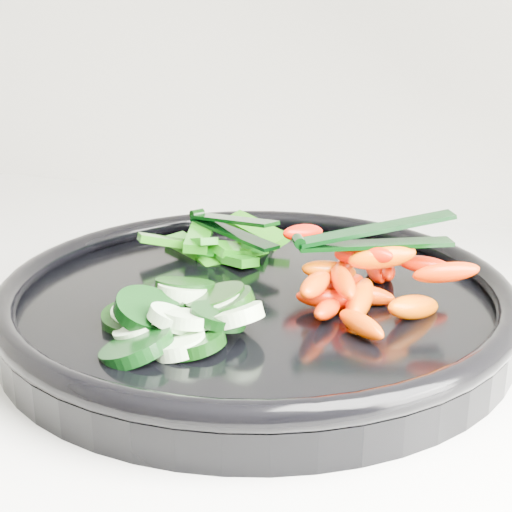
% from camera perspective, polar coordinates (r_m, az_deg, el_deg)
% --- Properties ---
extents(veggie_tray, '(0.43, 0.43, 0.04)m').
position_cam_1_polar(veggie_tray, '(0.53, 0.00, -3.55)').
color(veggie_tray, black).
rests_on(veggie_tray, counter).
extents(cucumber_pile, '(0.13, 0.14, 0.04)m').
position_cam_1_polar(cucumber_pile, '(0.48, -6.47, -4.62)').
color(cucumber_pile, black).
rests_on(cucumber_pile, veggie_tray).
extents(carrot_pile, '(0.16, 0.15, 0.06)m').
position_cam_1_polar(carrot_pile, '(0.51, 8.52, -1.87)').
color(carrot_pile, '#FB5B00').
rests_on(carrot_pile, veggie_tray).
extents(pepper_pile, '(0.11, 0.10, 0.04)m').
position_cam_1_polar(pepper_pile, '(0.62, -2.73, 0.93)').
color(pepper_pile, '#19700A').
rests_on(pepper_pile, veggie_tray).
extents(tong_carrot, '(0.11, 0.07, 0.02)m').
position_cam_1_polar(tong_carrot, '(0.50, 9.18, 1.53)').
color(tong_carrot, black).
rests_on(tong_carrot, carrot_pile).
extents(tong_pepper, '(0.11, 0.07, 0.02)m').
position_cam_1_polar(tong_pepper, '(0.61, -2.11, 2.48)').
color(tong_pepper, black).
rests_on(tong_pepper, pepper_pile).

